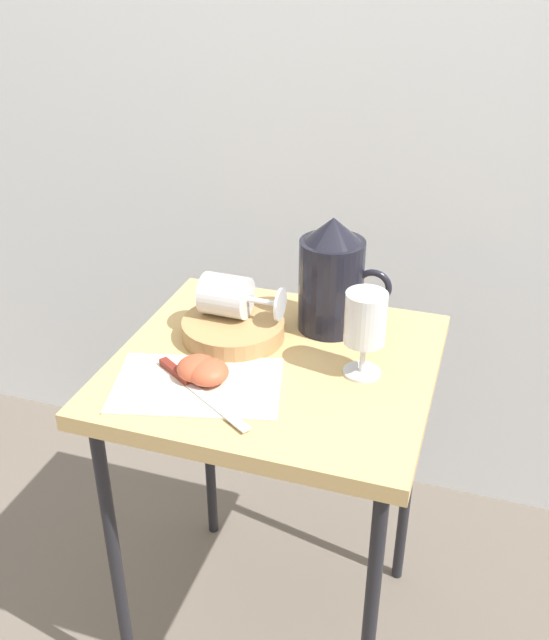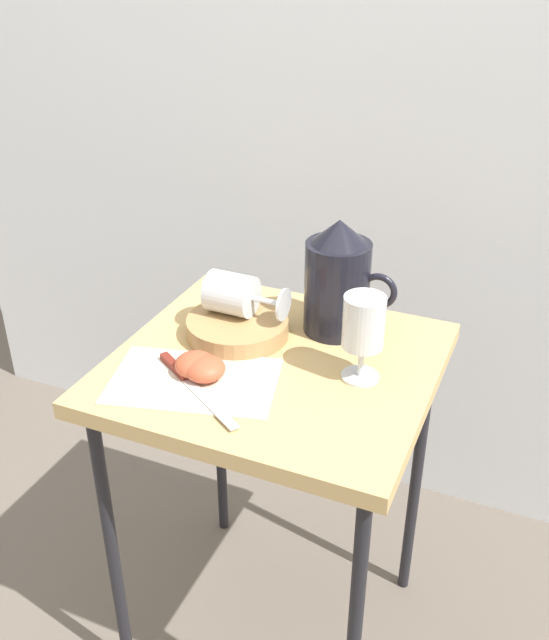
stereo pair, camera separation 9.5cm
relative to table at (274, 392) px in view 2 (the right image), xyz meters
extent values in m
plane|color=#665B51|center=(0.00, 0.00, -0.62)|extent=(6.00, 6.00, 0.00)
cube|color=white|center=(0.00, 0.57, 0.48)|extent=(2.40, 0.03, 2.19)
cube|color=tan|center=(0.00, 0.00, 0.05)|extent=(0.55, 0.51, 0.03)
cylinder|color=black|center=(-0.23, -0.22, -0.29)|extent=(0.02, 0.02, 0.66)
cylinder|color=black|center=(-0.23, 0.22, -0.29)|extent=(0.02, 0.02, 0.66)
cylinder|color=black|center=(0.23, 0.22, -0.29)|extent=(0.02, 0.02, 0.66)
cube|color=beige|center=(-0.10, -0.12, 0.07)|extent=(0.31, 0.24, 0.00)
cylinder|color=#AD8451|center=(-0.10, 0.05, 0.08)|extent=(0.19, 0.19, 0.03)
cylinder|color=black|center=(0.06, 0.14, 0.15)|extent=(0.12, 0.12, 0.17)
cylinder|color=#D1661E|center=(0.06, 0.14, 0.12)|extent=(0.11, 0.11, 0.10)
cone|color=black|center=(0.06, 0.14, 0.26)|extent=(0.10, 0.10, 0.04)
torus|color=black|center=(0.14, 0.14, 0.16)|extent=(0.07, 0.01, 0.07)
cylinder|color=silver|center=(0.15, 0.01, 0.07)|extent=(0.06, 0.06, 0.00)
cylinder|color=silver|center=(0.15, 0.01, 0.10)|extent=(0.01, 0.01, 0.06)
cylinder|color=silver|center=(0.15, 0.01, 0.17)|extent=(0.07, 0.07, 0.09)
cylinder|color=#D1661E|center=(0.15, 0.01, 0.15)|extent=(0.06, 0.06, 0.04)
cylinder|color=silver|center=(-0.12, 0.07, 0.14)|extent=(0.09, 0.08, 0.08)
cylinder|color=silver|center=(-0.04, 0.07, 0.14)|extent=(0.06, 0.01, 0.01)
cylinder|color=silver|center=(-0.01, 0.07, 0.14)|extent=(0.01, 0.06, 0.06)
ellipsoid|color=#C15133|center=(-0.10, -0.10, 0.09)|extent=(0.07, 0.07, 0.04)
ellipsoid|color=#C15133|center=(-0.08, -0.10, 0.09)|extent=(0.07, 0.07, 0.04)
cube|color=silver|center=(-0.04, -0.16, 0.07)|extent=(0.14, 0.10, 0.00)
cube|color=maroon|center=(-0.14, -0.10, 0.08)|extent=(0.08, 0.06, 0.01)
camera|label=1|loc=(0.33, -1.00, 0.74)|focal=40.23mm
camera|label=2|loc=(0.42, -0.97, 0.74)|focal=40.23mm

